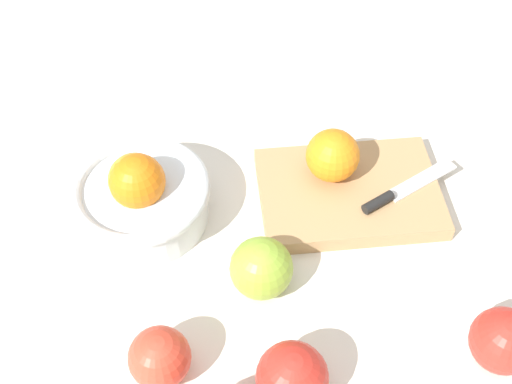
{
  "coord_description": "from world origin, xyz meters",
  "views": [
    {
      "loc": [
        -0.16,
        -0.44,
        0.71
      ],
      "look_at": [
        -0.01,
        0.09,
        0.04
      ],
      "focal_mm": 47.16,
      "sensor_mm": 36.0,
      "label": 1
    }
  ],
  "objects_px": {
    "orange_on_board": "(333,155)",
    "apple_front_left_3": "(292,378)",
    "cutting_board": "(349,193)",
    "apple_mid_left": "(261,268)",
    "apple_front_right": "(503,341)",
    "knife": "(397,192)",
    "bowl": "(140,195)",
    "apple_front_left_2": "(160,358)"
  },
  "relations": [
    {
      "from": "apple_front_right",
      "to": "apple_mid_left",
      "type": "distance_m",
      "value": 0.28
    },
    {
      "from": "apple_front_right",
      "to": "apple_front_left_3",
      "type": "height_order",
      "value": "apple_front_left_3"
    },
    {
      "from": "knife",
      "to": "bowl",
      "type": "bearing_deg",
      "value": 167.21
    },
    {
      "from": "orange_on_board",
      "to": "knife",
      "type": "bearing_deg",
      "value": -39.5
    },
    {
      "from": "cutting_board",
      "to": "apple_front_left_3",
      "type": "relative_size",
      "value": 3.06
    },
    {
      "from": "knife",
      "to": "cutting_board",
      "type": "bearing_deg",
      "value": 152.76
    },
    {
      "from": "knife",
      "to": "apple_mid_left",
      "type": "bearing_deg",
      "value": -160.88
    },
    {
      "from": "apple_front_right",
      "to": "apple_front_left_2",
      "type": "relative_size",
      "value": 1.08
    },
    {
      "from": "cutting_board",
      "to": "orange_on_board",
      "type": "xyz_separation_m",
      "value": [
        -0.02,
        0.03,
        0.05
      ]
    },
    {
      "from": "apple_front_left_2",
      "to": "apple_front_right",
      "type": "bearing_deg",
      "value": -12.86
    },
    {
      "from": "knife",
      "to": "apple_front_right",
      "type": "relative_size",
      "value": 2.04
    },
    {
      "from": "orange_on_board",
      "to": "cutting_board",
      "type": "bearing_deg",
      "value": -61.75
    },
    {
      "from": "apple_front_right",
      "to": "apple_front_left_2",
      "type": "distance_m",
      "value": 0.38
    },
    {
      "from": "knife",
      "to": "apple_mid_left",
      "type": "distance_m",
      "value": 0.22
    },
    {
      "from": "apple_front_left_3",
      "to": "apple_front_right",
      "type": "bearing_deg",
      "value": -5.12
    },
    {
      "from": "apple_mid_left",
      "to": "apple_front_right",
      "type": "bearing_deg",
      "value": -35.24
    },
    {
      "from": "cutting_board",
      "to": "apple_mid_left",
      "type": "xyz_separation_m",
      "value": [
        -0.15,
        -0.1,
        0.03
      ]
    },
    {
      "from": "cutting_board",
      "to": "apple_front_right",
      "type": "height_order",
      "value": "apple_front_right"
    },
    {
      "from": "bowl",
      "to": "apple_front_left_3",
      "type": "distance_m",
      "value": 0.31
    },
    {
      "from": "apple_mid_left",
      "to": "apple_front_left_3",
      "type": "distance_m",
      "value": 0.14
    },
    {
      "from": "bowl",
      "to": "orange_on_board",
      "type": "height_order",
      "value": "bowl"
    },
    {
      "from": "bowl",
      "to": "knife",
      "type": "bearing_deg",
      "value": -12.79
    },
    {
      "from": "apple_front_right",
      "to": "knife",
      "type": "bearing_deg",
      "value": 95.68
    },
    {
      "from": "orange_on_board",
      "to": "apple_front_right",
      "type": "bearing_deg",
      "value": -72.05
    },
    {
      "from": "orange_on_board",
      "to": "apple_front_left_3",
      "type": "height_order",
      "value": "orange_on_board"
    },
    {
      "from": "apple_front_right",
      "to": "apple_front_left_2",
      "type": "xyz_separation_m",
      "value": [
        -0.37,
        0.08,
        -0.0
      ]
    },
    {
      "from": "cutting_board",
      "to": "knife",
      "type": "height_order",
      "value": "knife"
    },
    {
      "from": "apple_front_left_2",
      "to": "apple_front_left_3",
      "type": "height_order",
      "value": "apple_front_left_3"
    },
    {
      "from": "orange_on_board",
      "to": "apple_mid_left",
      "type": "distance_m",
      "value": 0.19
    },
    {
      "from": "orange_on_board",
      "to": "apple_front_left_3",
      "type": "distance_m",
      "value": 0.31
    },
    {
      "from": "cutting_board",
      "to": "orange_on_board",
      "type": "relative_size",
      "value": 3.35
    },
    {
      "from": "bowl",
      "to": "apple_front_right",
      "type": "height_order",
      "value": "bowl"
    },
    {
      "from": "apple_front_right",
      "to": "apple_front_left_3",
      "type": "distance_m",
      "value": 0.24
    },
    {
      "from": "orange_on_board",
      "to": "apple_front_left_2",
      "type": "distance_m",
      "value": 0.34
    },
    {
      "from": "cutting_board",
      "to": "knife",
      "type": "distance_m",
      "value": 0.06
    },
    {
      "from": "apple_front_left_2",
      "to": "apple_mid_left",
      "type": "distance_m",
      "value": 0.16
    },
    {
      "from": "bowl",
      "to": "knife",
      "type": "xyz_separation_m",
      "value": [
        0.33,
        -0.07,
        -0.02
      ]
    },
    {
      "from": "cutting_board",
      "to": "apple_front_left_2",
      "type": "relative_size",
      "value": 3.46
    },
    {
      "from": "orange_on_board",
      "to": "apple_mid_left",
      "type": "height_order",
      "value": "orange_on_board"
    },
    {
      "from": "apple_mid_left",
      "to": "apple_front_left_3",
      "type": "xyz_separation_m",
      "value": [
        -0.01,
        -0.14,
        0.0
      ]
    },
    {
      "from": "bowl",
      "to": "knife",
      "type": "relative_size",
      "value": 1.19
    },
    {
      "from": "bowl",
      "to": "apple_mid_left",
      "type": "bearing_deg",
      "value": -50.56
    }
  ]
}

